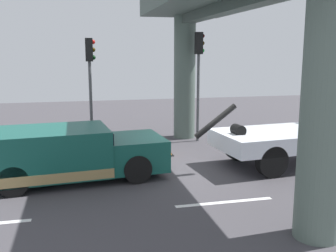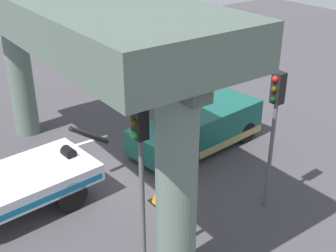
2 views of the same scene
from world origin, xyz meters
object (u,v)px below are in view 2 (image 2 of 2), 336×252
at_px(traffic_light_far, 275,112).
at_px(traffic_cone_orange, 159,194).
at_px(traffic_light_mid, 140,153).
at_px(towed_van_green, 201,127).

bearing_deg(traffic_light_far, traffic_cone_orange, -38.41).
bearing_deg(traffic_light_mid, towed_van_green, -142.19).
height_order(towed_van_green, traffic_cone_orange, towed_van_green).
bearing_deg(traffic_cone_orange, traffic_light_mid, 46.95).
height_order(traffic_light_far, traffic_cone_orange, traffic_light_far).
xyz_separation_m(traffic_light_far, traffic_light_mid, (4.50, 0.00, 0.19)).
relative_size(towed_van_green, traffic_cone_orange, 8.71).
bearing_deg(traffic_light_mid, traffic_cone_orange, -133.05).
bearing_deg(traffic_light_far, towed_van_green, -102.01).
bearing_deg(towed_van_green, traffic_cone_orange, 31.54).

